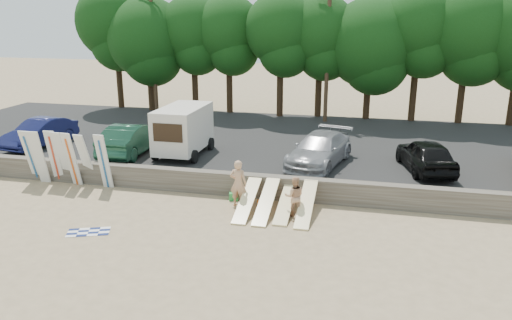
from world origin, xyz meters
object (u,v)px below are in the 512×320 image
object	(u,v)px
beachgoer_b	(294,196)
car_3	(426,155)
cooler	(234,196)
beachgoer_a	(238,183)
car_2	(320,150)
car_1	(131,139)
car_0	(40,133)
box_trailer	(183,128)

from	to	relation	value
beachgoer_b	car_3	bearing A→B (deg)	-148.61
cooler	beachgoer_a	bearing A→B (deg)	-70.86
car_2	car_3	xyz separation A→B (m)	(4.79, 0.13, 0.01)
beachgoer_a	beachgoer_b	bearing A→B (deg)	173.36
car_1	car_3	distance (m)	14.35
car_0	car_1	size ratio (longest dim) A/B	0.93
box_trailer	car_0	bearing A→B (deg)	-179.22
beachgoer_a	beachgoer_b	world-z (taller)	beachgoer_a
car_0	car_1	distance (m)	5.52
car_0	box_trailer	bearing A→B (deg)	8.04
car_2	beachgoer_b	size ratio (longest dim) A/B	3.17
car_3	cooler	xyz separation A→B (m)	(-7.97, -3.80, -1.29)
car_1	car_2	bearing A→B (deg)	179.25
box_trailer	beachgoer_a	xyz separation A→B (m)	(4.06, -4.42, -1.09)
car_0	cooler	bearing A→B (deg)	-10.00
car_3	beachgoer_a	world-z (taller)	car_3
car_3	beachgoer_a	size ratio (longest dim) A/B	2.24
car_2	car_1	bearing A→B (deg)	-165.16
car_1	beachgoer_b	bearing A→B (deg)	151.45
beachgoer_a	car_3	bearing A→B (deg)	-145.20
car_1	beachgoer_b	world-z (taller)	car_1
beachgoer_a	car_2	bearing A→B (deg)	-118.63
box_trailer	car_3	distance (m)	11.67
cooler	car_1	bearing A→B (deg)	139.57
car_3	cooler	size ratio (longest dim) A/B	11.56
box_trailer	car_3	xyz separation A→B (m)	(11.66, -0.00, -0.63)
box_trailer	car_3	world-z (taller)	box_trailer
car_0	car_3	world-z (taller)	car_3
box_trailer	beachgoer_a	bearing A→B (deg)	-47.35
car_3	beachgoer_b	bearing A→B (deg)	29.72
car_1	car_2	size ratio (longest dim) A/B	0.94
box_trailer	beachgoer_b	world-z (taller)	box_trailer
box_trailer	car_3	size ratio (longest dim) A/B	0.89
car_3	car_1	bearing A→B (deg)	-11.74
box_trailer	beachgoer_b	size ratio (longest dim) A/B	2.44
car_0	car_2	world-z (taller)	car_2
car_2	beachgoer_b	xyz separation A→B (m)	(-0.43, -4.76, -0.64)
car_1	beachgoer_a	distance (m)	7.86
car_0	car_3	bearing A→B (deg)	7.61
beachgoer_b	cooler	bearing A→B (deg)	-33.23
box_trailer	beachgoer_b	bearing A→B (deg)	-37.15
car_0	cooler	world-z (taller)	car_0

